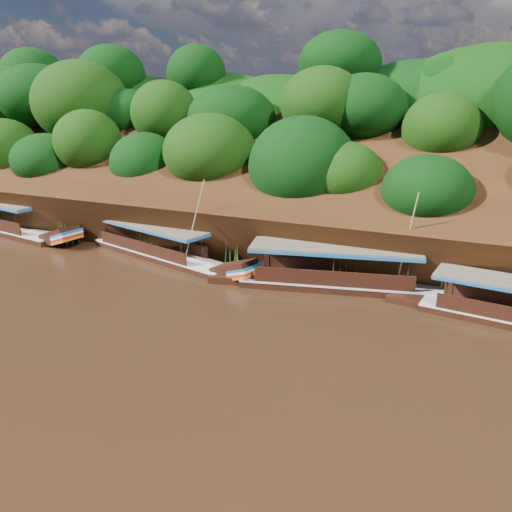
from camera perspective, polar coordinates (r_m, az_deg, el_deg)
The scene contains 6 objects.
ground at distance 23.15m, azimuth 0.26°, elevation -10.05°, with size 160.00×160.00×0.00m, color black.
riverbank at distance 43.18m, azimuth 12.69°, elevation 5.47°, with size 120.00×30.06×19.40m.
boat_1 at distance 29.71m, azimuth 11.80°, elevation -2.73°, with size 14.83×5.37×6.56m.
boat_2 at distance 34.86m, azimuth -10.16°, elevation 0.37°, with size 14.69×5.50×6.36m.
boat_3 at distance 45.60m, azimuth -26.13°, elevation 3.04°, with size 14.99×4.36×3.15m.
reeds at distance 32.36m, azimuth 0.44°, elevation 0.00°, with size 47.90×2.52×2.16m.
Camera 1 is at (8.31, -18.68, 10.84)m, focal length 35.00 mm.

